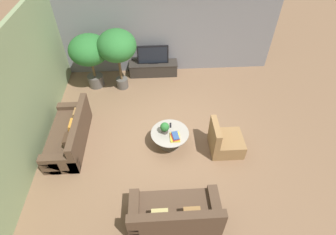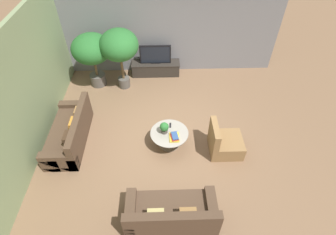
{
  "view_description": "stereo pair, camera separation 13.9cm",
  "coord_description": "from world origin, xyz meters",
  "px_view_note": "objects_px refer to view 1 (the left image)",
  "views": [
    {
      "loc": [
        -0.26,
        -4.69,
        5.27
      ],
      "look_at": [
        0.02,
        0.16,
        0.55
      ],
      "focal_mm": 28.0,
      "sensor_mm": 36.0,
      "label": 1
    },
    {
      "loc": [
        -0.13,
        -4.7,
        5.27
      ],
      "look_at": [
        0.02,
        0.16,
        0.55
      ],
      "focal_mm": 28.0,
      "sensor_mm": 36.0,
      "label": 2
    }
  ],
  "objects_px": {
    "television": "(153,55)",
    "potted_palm_corner": "(117,47)",
    "media_console": "(153,68)",
    "armchair_wicker": "(224,142)",
    "potted_plant_tabletop": "(165,128)",
    "coffee_table": "(170,136)",
    "potted_palm_tall": "(89,52)",
    "couch_by_wall": "(70,135)",
    "couch_near_entry": "(175,214)"
  },
  "relations": [
    {
      "from": "media_console",
      "to": "armchair_wicker",
      "type": "relative_size",
      "value": 1.89
    },
    {
      "from": "media_console",
      "to": "coffee_table",
      "type": "relative_size",
      "value": 1.7
    },
    {
      "from": "armchair_wicker",
      "to": "potted_plant_tabletop",
      "type": "height_order",
      "value": "armchair_wicker"
    },
    {
      "from": "potted_palm_tall",
      "to": "potted_palm_corner",
      "type": "relative_size",
      "value": 0.89
    },
    {
      "from": "potted_palm_tall",
      "to": "potted_palm_corner",
      "type": "height_order",
      "value": "potted_palm_corner"
    },
    {
      "from": "armchair_wicker",
      "to": "television",
      "type": "bearing_deg",
      "value": 26.42
    },
    {
      "from": "couch_near_entry",
      "to": "potted_palm_tall",
      "type": "height_order",
      "value": "potted_palm_tall"
    },
    {
      "from": "couch_near_entry",
      "to": "potted_plant_tabletop",
      "type": "xyz_separation_m",
      "value": [
        -0.1,
        2.07,
        0.33
      ]
    },
    {
      "from": "couch_near_entry",
      "to": "potted_palm_tall",
      "type": "xyz_separation_m",
      "value": [
        -2.22,
        4.73,
        0.95
      ]
    },
    {
      "from": "couch_by_wall",
      "to": "couch_near_entry",
      "type": "bearing_deg",
      "value": 48.09
    },
    {
      "from": "television",
      "to": "potted_palm_corner",
      "type": "distance_m",
      "value": 1.41
    },
    {
      "from": "television",
      "to": "coffee_table",
      "type": "xyz_separation_m",
      "value": [
        0.36,
        -3.22,
        -0.45
      ]
    },
    {
      "from": "coffee_table",
      "to": "couch_near_entry",
      "type": "bearing_deg",
      "value": -90.8
    },
    {
      "from": "television",
      "to": "potted_palm_tall",
      "type": "bearing_deg",
      "value": -164.13
    },
    {
      "from": "television",
      "to": "coffee_table",
      "type": "bearing_deg",
      "value": -83.68
    },
    {
      "from": "media_console",
      "to": "couch_near_entry",
      "type": "bearing_deg",
      "value": -86.44
    },
    {
      "from": "coffee_table",
      "to": "potted_palm_corner",
      "type": "distance_m",
      "value": 3.11
    },
    {
      "from": "couch_near_entry",
      "to": "television",
      "type": "bearing_deg",
      "value": -86.43
    },
    {
      "from": "coffee_table",
      "to": "couch_by_wall",
      "type": "distance_m",
      "value": 2.56
    },
    {
      "from": "couch_by_wall",
      "to": "armchair_wicker",
      "type": "distance_m",
      "value": 3.93
    },
    {
      "from": "armchair_wicker",
      "to": "potted_plant_tabletop",
      "type": "bearing_deg",
      "value": 80.4
    },
    {
      "from": "couch_by_wall",
      "to": "potted_palm_tall",
      "type": "relative_size",
      "value": 1.14
    },
    {
      "from": "media_console",
      "to": "potted_palm_corner",
      "type": "height_order",
      "value": "potted_palm_corner"
    },
    {
      "from": "armchair_wicker",
      "to": "potted_palm_corner",
      "type": "height_order",
      "value": "potted_palm_corner"
    },
    {
      "from": "couch_by_wall",
      "to": "potted_palm_corner",
      "type": "xyz_separation_m",
      "value": [
        1.17,
        2.32,
        1.16
      ]
    },
    {
      "from": "armchair_wicker",
      "to": "potted_palm_corner",
      "type": "distance_m",
      "value": 4.06
    },
    {
      "from": "couch_near_entry",
      "to": "potted_palm_corner",
      "type": "bearing_deg",
      "value": -73.52
    },
    {
      "from": "couch_by_wall",
      "to": "potted_plant_tabletop",
      "type": "relative_size",
      "value": 6.53
    },
    {
      "from": "armchair_wicker",
      "to": "media_console",
      "type": "bearing_deg",
      "value": 26.41
    },
    {
      "from": "armchair_wicker",
      "to": "potted_palm_tall",
      "type": "distance_m",
      "value": 4.73
    },
    {
      "from": "couch_by_wall",
      "to": "media_console",
      "type": "bearing_deg",
      "value": 143.8
    },
    {
      "from": "potted_plant_tabletop",
      "to": "media_console",
      "type": "bearing_deg",
      "value": 94.13
    },
    {
      "from": "potted_palm_tall",
      "to": "potted_plant_tabletop",
      "type": "relative_size",
      "value": 5.72
    },
    {
      "from": "coffee_table",
      "to": "couch_by_wall",
      "type": "relative_size",
      "value": 0.48
    },
    {
      "from": "media_console",
      "to": "potted_plant_tabletop",
      "type": "relative_size",
      "value": 5.31
    },
    {
      "from": "couch_by_wall",
      "to": "armchair_wicker",
      "type": "height_order",
      "value": "armchair_wicker"
    },
    {
      "from": "potted_palm_tall",
      "to": "armchair_wicker",
      "type": "bearing_deg",
      "value": -38.93
    },
    {
      "from": "television",
      "to": "couch_by_wall",
      "type": "relative_size",
      "value": 0.51
    },
    {
      "from": "television",
      "to": "media_console",
      "type": "bearing_deg",
      "value": 90.0
    },
    {
      "from": "television",
      "to": "potted_palm_corner",
      "type": "height_order",
      "value": "potted_palm_corner"
    },
    {
      "from": "couch_near_entry",
      "to": "armchair_wicker",
      "type": "height_order",
      "value": "armchair_wicker"
    },
    {
      "from": "armchair_wicker",
      "to": "couch_by_wall",
      "type": "bearing_deg",
      "value": 83.48
    },
    {
      "from": "media_console",
      "to": "couch_by_wall",
      "type": "height_order",
      "value": "couch_by_wall"
    },
    {
      "from": "couch_by_wall",
      "to": "armchair_wicker",
      "type": "bearing_deg",
      "value": 83.48
    },
    {
      "from": "potted_plant_tabletop",
      "to": "couch_near_entry",
      "type": "bearing_deg",
      "value": -87.31
    },
    {
      "from": "potted_palm_corner",
      "to": "potted_plant_tabletop",
      "type": "height_order",
      "value": "potted_palm_corner"
    },
    {
      "from": "couch_near_entry",
      "to": "couch_by_wall",
      "type": "bearing_deg",
      "value": -41.91
    },
    {
      "from": "armchair_wicker",
      "to": "potted_plant_tabletop",
      "type": "xyz_separation_m",
      "value": [
        -1.48,
        0.25,
        0.34
      ]
    },
    {
      "from": "television",
      "to": "coffee_table",
      "type": "relative_size",
      "value": 1.07
    },
    {
      "from": "coffee_table",
      "to": "potted_palm_tall",
      "type": "xyz_separation_m",
      "value": [
        -2.24,
        2.68,
        0.92
      ]
    }
  ]
}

